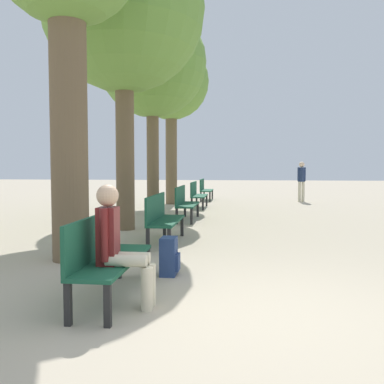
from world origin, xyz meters
TOP-DOWN VIEW (x-y plane):
  - ground_plane at (0.00, 0.00)m, footprint 80.00×80.00m
  - bench_row_0 at (-1.56, 0.36)m, footprint 0.45×1.71m
  - bench_row_1 at (-1.56, 3.72)m, footprint 0.45×1.71m
  - bench_row_2 at (-1.56, 7.08)m, footprint 0.45×1.71m
  - bench_row_3 at (-1.56, 10.44)m, footprint 0.45×1.71m
  - bench_row_4 at (-1.56, 13.80)m, footprint 0.45×1.71m
  - tree_row_1 at (-2.66, 5.28)m, footprint 3.56×3.56m
  - tree_row_2 at (-2.66, 8.37)m, footprint 3.15×3.15m
  - tree_row_3 at (-2.66, 11.86)m, footprint 2.81×2.81m
  - person_seated at (-1.33, 0.09)m, footprint 0.58×0.33m
  - backpack at (-1.04, 1.39)m, footprint 0.24×0.30m
  - pedestrian_near at (2.36, 13.41)m, footprint 0.32×0.28m

SIDE VIEW (x-z plane):
  - ground_plane at x=0.00m, z-range 0.00..0.00m
  - backpack at x=-1.04m, z-range 0.00..0.49m
  - bench_row_0 at x=-1.56m, z-range 0.06..0.96m
  - bench_row_1 at x=-1.56m, z-range 0.06..0.96m
  - bench_row_2 at x=-1.56m, z-range 0.06..0.96m
  - bench_row_3 at x=-1.56m, z-range 0.06..0.96m
  - bench_row_4 at x=-1.56m, z-range 0.06..0.96m
  - person_seated at x=-1.33m, z-range 0.04..1.28m
  - pedestrian_near at x=2.36m, z-range 0.12..1.72m
  - tree_row_2 at x=-2.66m, z-range 1.39..7.39m
  - tree_row_3 at x=-2.66m, z-range 1.50..7.46m
  - tree_row_1 at x=-2.66m, z-range 1.48..8.08m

